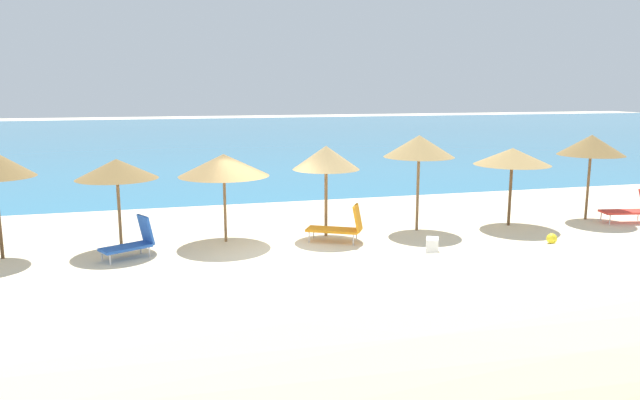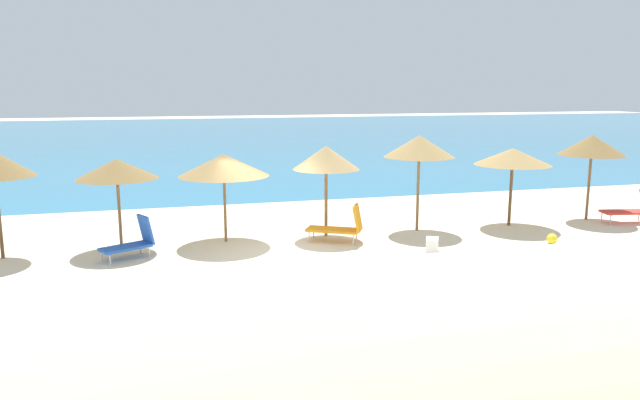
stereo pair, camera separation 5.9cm
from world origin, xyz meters
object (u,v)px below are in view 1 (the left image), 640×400
object	(u,v)px
beach_umbrella_4	(326,158)
beach_umbrella_5	(419,146)
cooler_box	(432,245)
beach_umbrella_2	(117,169)
lounge_chair_0	(340,226)
lounge_chair_3	(631,209)
beach_umbrella_3	(224,165)
beach_umbrella_6	(512,157)
lounge_chair_2	(133,241)
beach_umbrella_7	(591,145)
beach_ball	(552,239)

from	to	relation	value
beach_umbrella_4	beach_umbrella_5	distance (m)	2.95
cooler_box	beach_umbrella_2	bearing A→B (deg)	162.30
lounge_chair_0	lounge_chair_3	xyz separation A→B (m)	(9.97, -0.06, -0.00)
beach_umbrella_3	beach_umbrella_6	world-z (taller)	beach_umbrella_3
lounge_chair_2	cooler_box	bearing A→B (deg)	-129.31
beach_umbrella_5	lounge_chair_3	world-z (taller)	beach_umbrella_5
beach_umbrella_2	lounge_chair_0	world-z (taller)	beach_umbrella_2
beach_umbrella_4	beach_umbrella_2	bearing A→B (deg)	179.48
beach_umbrella_6	lounge_chair_0	size ratio (longest dim) A/B	1.49
lounge_chair_2	cooler_box	size ratio (longest dim) A/B	2.86
beach_umbrella_5	beach_umbrella_6	size ratio (longest dim) A/B	1.18
beach_umbrella_5	beach_umbrella_7	xyz separation A→B (m)	(6.16, -0.04, -0.11)
lounge_chair_3	cooler_box	distance (m)	8.07
beach_umbrella_4	lounge_chair_0	bearing A→B (deg)	-77.31
beach_umbrella_2	beach_umbrella_3	size ratio (longest dim) A/B	0.97
beach_umbrella_7	lounge_chair_0	bearing A→B (deg)	-175.05
beach_umbrella_6	lounge_chair_2	bearing A→B (deg)	-176.45
beach_umbrella_4	lounge_chair_0	size ratio (longest dim) A/B	1.61
beach_umbrella_2	beach_umbrella_6	world-z (taller)	beach_umbrella_6
beach_umbrella_4	cooler_box	xyz separation A→B (m)	(2.26, -2.53, -2.16)
lounge_chair_0	beach_ball	distance (m)	6.03
lounge_chair_2	beach_umbrella_3	bearing A→B (deg)	-95.35
beach_umbrella_6	lounge_chair_2	distance (m)	11.74
beach_umbrella_3	beach_umbrella_4	xyz separation A→B (m)	(2.97, -0.13, 0.13)
beach_umbrella_4	beach_ball	world-z (taller)	beach_umbrella_4
beach_umbrella_5	lounge_chair_2	bearing A→B (deg)	-174.10
beach_umbrella_6	cooler_box	xyz separation A→B (m)	(-3.82, -2.35, -2.03)
beach_umbrella_7	cooler_box	size ratio (longest dim) A/B	5.64
lounge_chair_2	cooler_box	distance (m)	7.93
beach_umbrella_2	beach_umbrella_7	size ratio (longest dim) A/B	0.88
beach_ball	cooler_box	world-z (taller)	cooler_box
beach_umbrella_4	beach_umbrella_6	bearing A→B (deg)	-1.72
beach_umbrella_3	lounge_chair_0	xyz separation A→B (m)	(3.16, -0.97, -1.76)
lounge_chair_0	cooler_box	size ratio (longest dim) A/B	3.32
beach_ball	cooler_box	xyz separation A→B (m)	(-3.70, 0.04, 0.05)
lounge_chair_0	lounge_chair_2	world-z (taller)	lounge_chair_0
beach_ball	cooler_box	distance (m)	3.70
beach_umbrella_7	beach_ball	distance (m)	4.66
beach_umbrella_3	beach_ball	xyz separation A→B (m)	(8.93, -2.70, -2.07)
beach_umbrella_3	beach_umbrella_7	distance (m)	12.07
lounge_chair_2	beach_ball	size ratio (longest dim) A/B	4.82
lounge_chair_2	lounge_chair_3	bearing A→B (deg)	-117.42
lounge_chair_2	lounge_chair_3	distance (m)	15.66
beach_ball	beach_umbrella_6	bearing A→B (deg)	87.09
beach_umbrella_5	beach_ball	xyz separation A→B (m)	(3.02, -2.54, -2.47)
lounge_chair_3	beach_ball	bearing A→B (deg)	122.38
cooler_box	beach_umbrella_6	bearing A→B (deg)	31.60
beach_ball	beach_umbrella_7	bearing A→B (deg)	38.59
beach_umbrella_3	beach_umbrella_6	bearing A→B (deg)	-1.95
beach_umbrella_5	lounge_chair_0	size ratio (longest dim) A/B	1.76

